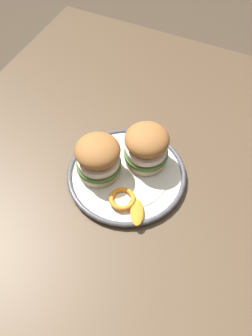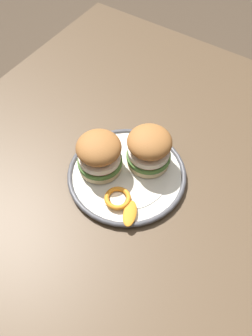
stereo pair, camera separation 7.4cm
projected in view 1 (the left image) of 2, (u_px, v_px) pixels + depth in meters
The scene contains 7 objects.
ground_plane at pixel (134, 287), 1.50m from camera, with size 8.00×8.00×0.00m, color #4C3D2D.
dining_table at pixel (139, 203), 0.97m from camera, with size 1.17×1.09×0.75m.
dinner_plate at pixel (126, 176), 0.89m from camera, with size 0.28×0.28×0.02m.
sandwich_half_left at pixel (98, 157), 0.85m from camera, with size 0.15×0.15×0.10m.
sandwich_half_right at pixel (147, 146), 0.87m from camera, with size 0.14×0.14×0.10m.
orange_peel_curled at pixel (122, 199), 0.84m from camera, with size 0.06×0.06×0.01m.
orange_peel_strip_long at pixel (137, 212), 0.82m from camera, with size 0.07×0.05×0.01m.
Camera 1 is at (-0.47, -0.18, 1.49)m, focal length 39.97 mm.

